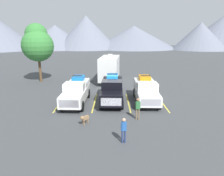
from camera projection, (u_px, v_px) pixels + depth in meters
name	position (u px, v px, depth m)	size (l,w,h in m)	color
ground_plane	(112.00, 101.00, 19.45)	(240.00, 240.00, 0.00)	#3F4244
pickup_truck_a	(77.00, 91.00, 18.66)	(2.18, 5.70, 2.58)	white
pickup_truck_b	(113.00, 89.00, 19.21)	(2.28, 5.94, 2.63)	black
pickup_truck_c	(146.00, 90.00, 19.13)	(2.24, 5.60, 2.53)	white
lot_stripe_a	(62.00, 102.00, 19.13)	(0.12, 5.50, 0.01)	gold
lot_stripe_b	(95.00, 102.00, 19.12)	(0.12, 5.50, 0.01)	gold
lot_stripe_c	(129.00, 102.00, 19.11)	(0.12, 5.50, 0.01)	gold
lot_stripe_d	(162.00, 102.00, 19.10)	(0.12, 5.50, 0.01)	gold
camper_trailer_a	(110.00, 68.00, 27.27)	(3.00, 7.68, 3.82)	white
person_a	(124.00, 129.00, 11.67)	(0.35, 0.22, 1.62)	navy
person_b	(138.00, 107.00, 14.96)	(0.38, 0.24, 1.74)	#726047
dog	(85.00, 118.00, 14.17)	(0.60, 0.69, 0.76)	olive
tree_a	(38.00, 43.00, 26.51)	(4.28, 4.28, 8.03)	brown
mountain_ridge	(110.00, 33.00, 95.81)	(157.15, 54.61, 17.40)	slate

